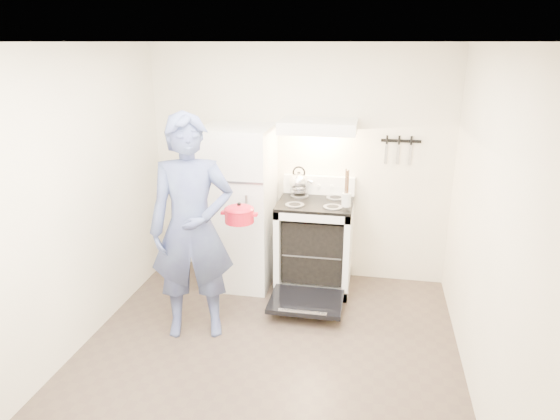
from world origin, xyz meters
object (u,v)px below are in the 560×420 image
object	(u,v)px
refrigerator	(239,207)
dutch_oven	(239,216)
person	(192,229)
tea_kettle	(299,181)
stove_body	(315,246)

from	to	relation	value
refrigerator	dutch_oven	bearing A→B (deg)	-73.93
refrigerator	person	bearing A→B (deg)	-96.47
tea_kettle	dutch_oven	xyz separation A→B (m)	(-0.39, -0.97, -0.09)
tea_kettle	refrigerator	bearing A→B (deg)	-157.80
refrigerator	dutch_oven	size ratio (longest dim) A/B	5.08
dutch_oven	refrigerator	bearing A→B (deg)	106.07
refrigerator	stove_body	distance (m)	0.90
stove_body	person	distance (m)	1.52
refrigerator	stove_body	size ratio (longest dim) A/B	1.85
person	refrigerator	bearing A→B (deg)	67.76
stove_body	person	size ratio (longest dim) A/B	0.47
stove_body	tea_kettle	xyz separation A→B (m)	(-0.21, 0.22, 0.64)
refrigerator	tea_kettle	bearing A→B (deg)	22.20
person	tea_kettle	bearing A→B (deg)	45.22
dutch_oven	stove_body	bearing A→B (deg)	51.51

